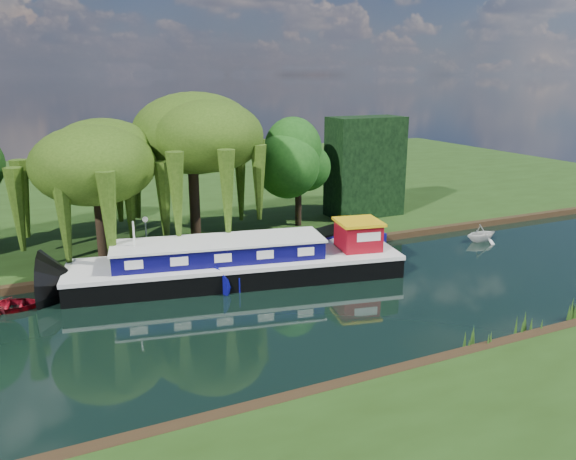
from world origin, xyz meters
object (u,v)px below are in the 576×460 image
dutch_barge (241,263)px  narrowboat (310,252)px  red_dinghy (11,310)px  white_cruiser (481,241)px

dutch_barge → narrowboat: size_ratio=1.49×
narrowboat → red_dinghy: 17.40m
dutch_barge → red_dinghy: (-12.29, 0.77, -1.01)m
narrowboat → white_cruiser: bearing=-22.9°
dutch_barge → white_cruiser: size_ratio=7.64×
narrowboat → red_dinghy: size_ratio=4.18×
red_dinghy → white_cruiser: white_cruiser is taller
narrowboat → dutch_barge: bearing=173.8°
dutch_barge → white_cruiser: (18.54, 0.06, -1.01)m
dutch_barge → red_dinghy: bearing=-172.9°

